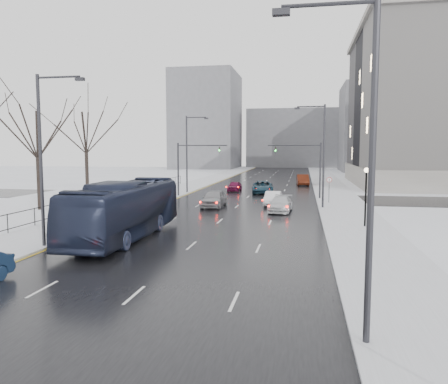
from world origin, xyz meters
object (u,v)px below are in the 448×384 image
Objects in this scene: streetlight_l_near at (44,152)px; sedan_center_near at (214,198)px; tree_park_d at (40,211)px; no_uturn_sign at (329,182)px; streetlight_r_near at (364,155)px; sedan_center_far at (235,186)px; mast_signal_left at (187,163)px; bus at (126,209)px; lamppost_r_mid at (366,188)px; mast_signal_right at (311,164)px; sedan_right_far at (281,204)px; sedan_right_near at (273,198)px; sedan_right_cross at (263,187)px; streetlight_r_mid at (321,151)px; sedan_right_distant at (303,180)px; tree_park_e at (88,199)px; streetlight_l_far at (188,150)px.

streetlight_l_near reaches higher than sedan_center_near.
tree_park_d is 28.88m from no_uturn_sign.
streetlight_r_near is 31.38m from sedan_center_near.
sedan_center_far is at bearing 93.28° from sedan_center_near.
mast_signal_left is 24.67m from bus.
sedan_center_far is at bearing 118.09° from lamppost_r_mid.
mast_signal_right reaches higher than sedan_right_far.
sedan_center_near is at bearing -87.53° from sedan_center_far.
no_uturn_sign is 6.44m from sedan_right_near.
sedan_center_far is at bearing 135.61° from no_uturn_sign.
no_uturn_sign is at bearing -13.60° from mast_signal_left.
sedan_right_far is (11.83, -10.82, -3.37)m from mast_signal_left.
sedan_right_cross is 1.43× the size of sedan_center_far.
lamppost_r_mid is at bearing -43.75° from sedan_right_far.
streetlight_r_mid is 2.29× the size of sedan_right_near.
tree_park_d reaches higher than sedan_center_near.
sedan_right_far is at bearing 97.69° from streetlight_r_near.
sedan_right_far is at bearing -142.38° from streetlight_r_mid.
streetlight_r_near is 19.13m from bus.
mast_signal_left is (-18.33, 18.00, 1.16)m from lamppost_r_mid.
streetlight_r_mid is 15.90m from sedan_right_cross.
sedan_right_cross is (3.50, 14.29, -0.06)m from sedan_center_near.
sedan_right_cross is at bearing -26.77° from sedan_center_far.
bus reaches higher than sedan_right_far.
sedan_right_cross is (6.13, 29.98, -1.05)m from bus.
mast_signal_right is 1.13× the size of sedan_right_cross.
sedan_right_cross reaches higher than sedan_right_far.
streetlight_l_near is 6.16m from bus.
mast_signal_left is (0.84, 28.00, -1.51)m from streetlight_l_near.
sedan_right_distant is at bearing 72.81° from streetlight_l_near.
sedan_right_cross is at bearing 129.51° from no_uturn_sign.
sedan_right_distant is at bearing 52.54° from sedan_center_far.
mast_signal_right is (15.49, 28.00, -1.51)m from streetlight_l_near.
sedan_right_near is at bearing -65.80° from sedan_center_far.
bus is 30.62m from sedan_right_cross.
tree_park_e reaches higher than bus.
sedan_right_near is at bearing 98.45° from streetlight_r_near.
streetlight_l_far is 1.54× the size of mast_signal_right.
tree_park_e is at bearing 92.29° from tree_park_d.
bus is 19.73m from sedan_right_near.
sedan_right_distant is (-2.76, 23.22, -1.41)m from no_uturn_sign.
streetlight_r_mid is 1.00× the size of streetlight_l_far.
sedan_right_near is 4.36m from sedan_right_far.
streetlight_l_near is 1.74× the size of sedan_right_cross.
tree_park_d is 10.01m from tree_park_e.
streetlight_l_far is at bearing 61.85° from tree_park_d.
sedan_right_distant is (11.24, 43.66, -1.00)m from bus.
streetlight_r_near reaches higher than no_uturn_sign.
sedan_right_far is at bearing -16.74° from tree_park_e.
streetlight_l_far is 20.10m from sedan_right_far.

